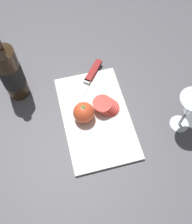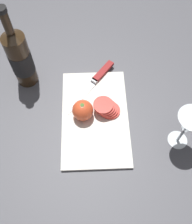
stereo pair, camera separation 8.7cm
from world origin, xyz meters
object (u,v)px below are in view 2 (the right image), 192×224
(wine_bottle, at_px, (21,58))
(whole_tomato, at_px, (84,110))
(knife, at_px, (99,76))
(wine_glass, at_px, (189,126))
(tomato_slice_stack_near, at_px, (108,108))

(wine_bottle, height_order, whole_tomato, wine_bottle)
(wine_bottle, xyz_separation_m, knife, (-0.01, -0.26, -0.10))
(knife, bearing_deg, wine_glass, 84.13)
(wine_bottle, bearing_deg, wine_glass, -117.32)
(wine_bottle, distance_m, whole_tomato, 0.27)
(wine_bottle, height_order, tomato_slice_stack_near, wine_bottle)
(wine_glass, distance_m, whole_tomato, 0.33)
(wine_glass, bearing_deg, wine_bottle, 62.68)
(wine_glass, distance_m, knife, 0.37)
(tomato_slice_stack_near, bearing_deg, wine_glass, -116.43)
(wine_bottle, bearing_deg, whole_tomato, -129.31)
(knife, xyz_separation_m, tomato_slice_stack_near, (-0.14, -0.02, 0.01))
(wine_bottle, relative_size, knife, 1.46)
(wine_glass, distance_m, tomato_slice_stack_near, 0.27)
(whole_tomato, xyz_separation_m, tomato_slice_stack_near, (0.02, -0.08, -0.02))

